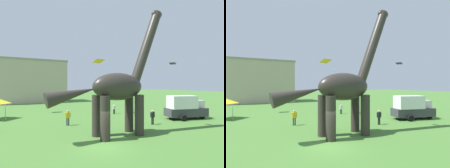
{
  "view_description": "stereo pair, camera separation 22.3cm",
  "coord_description": "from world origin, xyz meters",
  "views": [
    {
      "loc": [
        -6.82,
        -13.0,
        4.72
      ],
      "look_at": [
        2.5,
        3.18,
        4.76
      ],
      "focal_mm": 30.79,
      "sensor_mm": 36.0,
      "label": 1
    },
    {
      "loc": [
        -6.62,
        -13.11,
        4.72
      ],
      "look_at": [
        2.5,
        3.18,
        4.76
      ],
      "focal_mm": 30.79,
      "sensor_mm": 36.0,
      "label": 2
    }
  ],
  "objects": [
    {
      "name": "person_vendor_side",
      "position": [
        8.82,
        13.46,
        0.92
      ],
      "size": [
        0.57,
        0.25,
        1.52
      ],
      "rotation": [
        0.0,
        0.0,
        1.17
      ],
      "color": "black",
      "rests_on": "ground_plane"
    },
    {
      "name": "kite_mid_center",
      "position": [
        9.71,
        2.15,
        7.06
      ],
      "size": [
        0.71,
        0.82,
        0.18
      ],
      "color": "black"
    },
    {
      "name": "kite_mid_left",
      "position": [
        9.37,
        16.4,
        7.44
      ],
      "size": [
        0.8,
        0.86,
        0.85
      ],
      "color": "#287AE5"
    },
    {
      "name": "dinosaur_sculpture",
      "position": [
        2.45,
        2.04,
        4.52
      ],
      "size": [
        11.95,
        2.53,
        12.49
      ],
      "rotation": [
        0.0,
        0.0,
        0.52
      ],
      "color": "#2D2823",
      "rests_on": "ground_plane"
    },
    {
      "name": "person_photographer",
      "position": [
        -0.22,
        8.66,
        1.06
      ],
      "size": [
        0.66,
        0.29,
        1.76
      ],
      "rotation": [
        0.0,
        0.0,
        2.01
      ],
      "color": "#2D3347",
      "rests_on": "ground_plane"
    },
    {
      "name": "person_watching_child",
      "position": [
        8.6,
        4.2,
        1.03
      ],
      "size": [
        0.64,
        0.28,
        1.71
      ],
      "rotation": [
        0.0,
        0.0,
        4.15
      ],
      "color": "black",
      "rests_on": "ground_plane"
    },
    {
      "name": "background_building_block",
      "position": [
        -0.33,
        41.85,
        5.58
      ],
      "size": [
        17.83,
        9.16,
        11.13
      ],
      "color": "#B7A893",
      "rests_on": "ground_plane"
    },
    {
      "name": "parked_box_truck",
      "position": [
        14.95,
        4.69,
        1.65
      ],
      "size": [
        5.97,
        3.63,
        3.2
      ],
      "rotation": [
        0.0,
        0.0,
        -0.29
      ],
      "color": "#38383D",
      "rests_on": "ground_plane"
    },
    {
      "name": "kite_mid_right",
      "position": [
        6.6,
        14.56,
        8.44
      ],
      "size": [
        2.1,
        1.77,
        0.54
      ],
      "color": "orange"
    },
    {
      "name": "ground_plane",
      "position": [
        0.0,
        0.0,
        0.0
      ],
      "size": [
        240.0,
        240.0,
        0.0
      ],
      "primitive_type": "plane",
      "color": "#42702D"
    }
  ]
}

